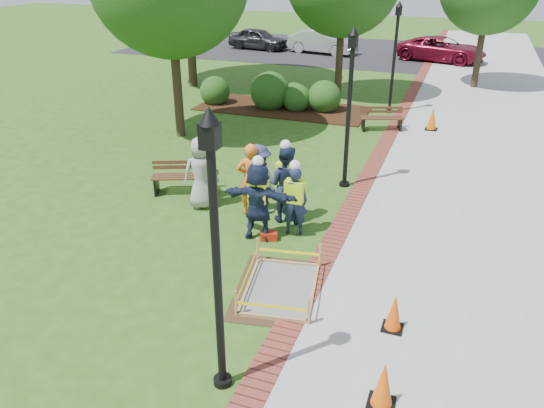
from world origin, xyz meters
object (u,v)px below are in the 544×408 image
(cone_front, at_px, (383,386))
(hivis_worker_b, at_px, (294,198))
(wet_concrete_pad, at_px, (281,280))
(hivis_worker_c, at_px, (285,182))
(bench_near, at_px, (182,183))
(lamp_near, at_px, (215,240))
(hivis_worker_a, at_px, (258,199))

(cone_front, height_order, hivis_worker_b, hivis_worker_b)
(wet_concrete_pad, height_order, hivis_worker_c, hivis_worker_c)
(bench_near, relative_size, hivis_worker_c, 0.81)
(hivis_worker_b, xyz_separation_m, hivis_worker_c, (-0.42, 0.56, 0.11))
(wet_concrete_pad, bearing_deg, hivis_worker_c, 107.48)
(lamp_near, bearing_deg, cone_front, 9.38)
(wet_concrete_pad, xyz_separation_m, lamp_near, (-0.01, -2.61, 2.25))
(bench_near, distance_m, lamp_near, 7.56)
(bench_near, xyz_separation_m, hivis_worker_a, (2.86, -1.62, 0.71))
(lamp_near, relative_size, hivis_worker_c, 2.10)
(wet_concrete_pad, bearing_deg, hivis_worker_a, 122.84)
(cone_front, height_order, lamp_near, lamp_near)
(hivis_worker_a, bearing_deg, wet_concrete_pad, -57.16)
(cone_front, bearing_deg, hivis_worker_b, 121.69)
(hivis_worker_c, bearing_deg, bench_near, 169.68)
(lamp_near, bearing_deg, hivis_worker_c, 99.19)
(hivis_worker_c, bearing_deg, cone_front, -57.76)
(cone_front, xyz_separation_m, hivis_worker_a, (-3.46, 4.02, 0.60))
(lamp_near, height_order, hivis_worker_b, lamp_near)
(hivis_worker_b, distance_m, hivis_worker_c, 0.71)
(wet_concrete_pad, distance_m, bench_near, 5.27)
(bench_near, distance_m, hivis_worker_b, 3.77)
(lamp_near, height_order, hivis_worker_c, lamp_near)
(bench_near, bearing_deg, lamp_near, -56.38)
(wet_concrete_pad, relative_size, bench_near, 1.56)
(hivis_worker_c, bearing_deg, hivis_worker_a, -104.01)
(wet_concrete_pad, height_order, hivis_worker_b, hivis_worker_b)
(hivis_worker_a, bearing_deg, hivis_worker_c, 75.99)
(wet_concrete_pad, distance_m, cone_front, 3.20)
(bench_near, distance_m, hivis_worker_a, 3.36)
(hivis_worker_a, bearing_deg, bench_near, 150.47)
(bench_near, relative_size, hivis_worker_a, 0.82)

